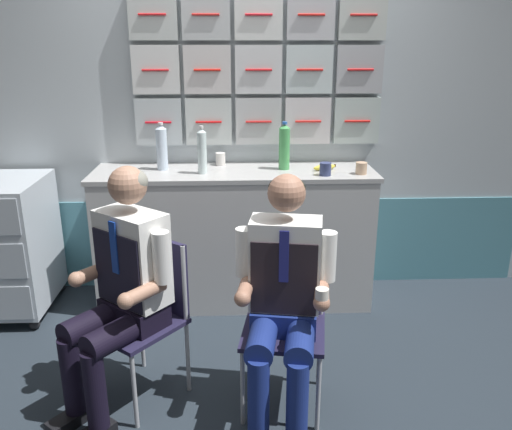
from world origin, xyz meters
name	(u,v)px	position (x,y,z in m)	size (l,w,h in m)	color
ground	(253,395)	(0.00, 0.00, -0.02)	(4.80, 4.80, 0.04)	#232C34
galley_bulkhead	(248,139)	(0.01, 1.37, 1.11)	(4.20, 0.14, 2.15)	#B2BDC3
galley_counter	(235,237)	(-0.09, 1.09, 0.48)	(1.90, 0.53, 0.95)	#BCBBBA
service_trolley	(17,243)	(-1.55, 0.98, 0.50)	(0.40, 0.65, 0.93)	black
folding_chair_left	(149,301)	(-0.53, 0.09, 0.51)	(0.56, 0.56, 0.83)	#A8AAAF
crew_member_left	(121,283)	(-0.64, -0.04, 0.67)	(0.62, 0.65, 1.23)	black
folding_chair_right	(285,306)	(0.16, 0.01, 0.51)	(0.46, 0.46, 0.83)	#A8AAAF
crew_member_right	(284,294)	(0.14, -0.15, 0.66)	(0.48, 0.62, 1.21)	black
water_bottle_clear	(162,147)	(-0.57, 1.14, 1.10)	(0.07, 0.07, 0.32)	silver
sparkling_bottle_green	(202,151)	(-0.29, 1.02, 1.10)	(0.06, 0.06, 0.31)	silver
water_bottle_short	(284,147)	(0.25, 1.12, 1.10)	(0.07, 0.07, 0.32)	#4AA458
paper_cup_blue	(221,159)	(-0.18, 1.26, 1.00)	(0.07, 0.07, 0.09)	silver
coffee_cup_white	(325,169)	(0.50, 0.93, 0.99)	(0.07, 0.07, 0.08)	navy
paper_cup_tan	(361,168)	(0.74, 0.96, 0.99)	(0.07, 0.07, 0.08)	tan
snack_banana	(324,167)	(0.52, 1.08, 0.97)	(0.17, 0.10, 0.04)	yellow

